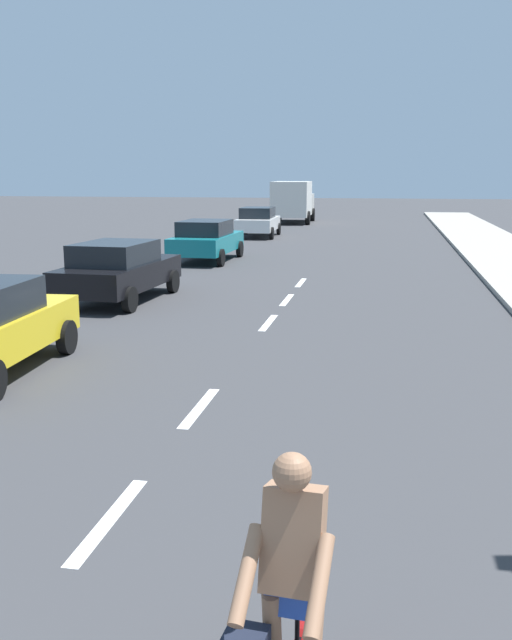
% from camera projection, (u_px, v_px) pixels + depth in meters
% --- Properties ---
extents(ground_plane, '(160.00, 160.00, 0.00)m').
position_uv_depth(ground_plane, '(293.00, 292.00, 20.26)').
color(ground_plane, '#38383A').
extents(lane_stripe_2, '(0.16, 1.80, 0.01)m').
position_uv_depth(lane_stripe_2, '(109.00, 519.00, 6.92)').
color(lane_stripe_2, white).
rests_on(lane_stripe_2, ground).
extents(lane_stripe_3, '(0.16, 1.80, 0.01)m').
position_uv_depth(lane_stripe_3, '(200.00, 407.00, 10.22)').
color(lane_stripe_3, white).
rests_on(lane_stripe_3, ground).
extents(lane_stripe_4, '(0.16, 1.80, 0.01)m').
position_uv_depth(lane_stripe_4, '(268.00, 323.00, 16.04)').
color(lane_stripe_4, white).
rests_on(lane_stripe_4, ground).
extents(lane_stripe_5, '(0.16, 1.80, 0.01)m').
position_uv_depth(lane_stripe_5, '(287.00, 300.00, 18.94)').
color(lane_stripe_5, white).
rests_on(lane_stripe_5, ground).
extents(lane_stripe_6, '(0.16, 1.80, 0.01)m').
position_uv_depth(lane_stripe_6, '(301.00, 283.00, 21.94)').
color(lane_stripe_6, white).
rests_on(lane_stripe_6, ground).
extents(cyclist, '(0.64, 1.71, 1.82)m').
position_uv_depth(cyclist, '(280.00, 620.00, 4.01)').
color(cyclist, black).
rests_on(cyclist, ground).
extents(parked_car_black, '(2.25, 4.58, 1.57)m').
position_uv_depth(parked_car_black, '(118.00, 269.00, 18.66)').
color(parked_car_black, black).
rests_on(parked_car_black, ground).
extents(parked_car_teal, '(2.15, 4.56, 1.57)m').
position_uv_depth(parked_car_teal, '(206.00, 239.00, 27.24)').
color(parked_car_teal, '#14727A').
rests_on(parked_car_teal, ground).
extents(parked_car_white, '(2.13, 4.44, 1.57)m').
position_uv_depth(parked_car_white, '(258.00, 221.00, 37.71)').
color(parked_car_white, white).
rests_on(parked_car_white, ground).
extents(delivery_truck, '(2.79, 6.29, 2.80)m').
position_uv_depth(delivery_truck, '(293.00, 201.00, 48.48)').
color(delivery_truck, beige).
rests_on(delivery_truck, ground).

